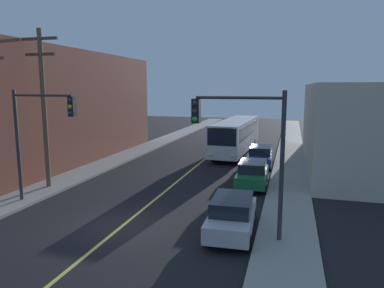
# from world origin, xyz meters

# --- Properties ---
(ground_plane) EXTENTS (120.00, 120.00, 0.00)m
(ground_plane) POSITION_xyz_m (0.00, 0.00, 0.00)
(ground_plane) COLOR black
(sidewalk_left) EXTENTS (2.50, 90.00, 0.15)m
(sidewalk_left) POSITION_xyz_m (-7.25, 10.00, 0.07)
(sidewalk_left) COLOR gray
(sidewalk_left) RESTS_ON ground
(sidewalk_right) EXTENTS (2.50, 90.00, 0.15)m
(sidewalk_right) POSITION_xyz_m (7.25, 10.00, 0.07)
(sidewalk_right) COLOR gray
(sidewalk_right) RESTS_ON ground
(lane_stripe_center) EXTENTS (0.16, 60.00, 0.01)m
(lane_stripe_center) POSITION_xyz_m (0.00, 15.00, 0.01)
(lane_stripe_center) COLOR #D8CC4C
(lane_stripe_center) RESTS_ON ground
(building_left_brick) EXTENTS (10.00, 23.74, 9.18)m
(building_left_brick) POSITION_xyz_m (-13.49, 11.54, 4.59)
(building_left_brick) COLOR brown
(building_left_brick) RESTS_ON ground
(city_bus) EXTENTS (3.07, 12.24, 3.20)m
(city_bus) POSITION_xyz_m (2.20, 19.53, 1.82)
(city_bus) COLOR silver
(city_bus) RESTS_ON ground
(parked_car_silver) EXTENTS (1.97, 4.47, 1.62)m
(parked_car_silver) POSITION_xyz_m (4.94, 0.48, 0.84)
(parked_car_silver) COLOR #B7B7BC
(parked_car_silver) RESTS_ON ground
(parked_car_green) EXTENTS (1.89, 4.43, 1.62)m
(parked_car_green) POSITION_xyz_m (4.98, 8.27, 0.84)
(parked_car_green) COLOR #196038
(parked_car_green) RESTS_ON ground
(parked_car_blue) EXTENTS (1.88, 4.43, 1.62)m
(parked_car_blue) POSITION_xyz_m (4.95, 14.47, 0.84)
(parked_car_blue) COLOR navy
(parked_car_blue) RESTS_ON ground
(utility_pole_near) EXTENTS (2.40, 0.28, 9.55)m
(utility_pole_near) POSITION_xyz_m (-7.26, 4.35, 5.42)
(utility_pole_near) COLOR brown
(utility_pole_near) RESTS_ON sidewalk_left
(traffic_signal_left_corner) EXTENTS (3.75, 0.48, 6.00)m
(traffic_signal_left_corner) POSITION_xyz_m (-5.41, 1.62, 4.30)
(traffic_signal_left_corner) COLOR #2D2D33
(traffic_signal_left_corner) RESTS_ON sidewalk_left
(traffic_signal_right_corner) EXTENTS (3.75, 0.48, 6.00)m
(traffic_signal_right_corner) POSITION_xyz_m (5.41, 0.01, 4.30)
(traffic_signal_right_corner) COLOR #2D2D33
(traffic_signal_right_corner) RESTS_ON sidewalk_right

